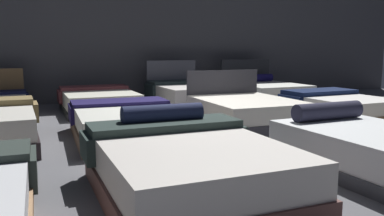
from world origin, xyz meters
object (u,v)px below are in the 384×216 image
(bed_2, at_px, (373,150))
(bed_6, at_px, (246,113))
(bed_7, at_px, (338,107))
(bed_5, at_px, (127,122))
(bed_9, at_px, (99,101))
(bed_1, at_px, (189,167))
(bed_11, at_px, (265,92))
(bed_10, at_px, (186,95))

(bed_2, xyz_separation_m, bed_6, (-0.02, 2.80, 0.01))
(bed_6, xyz_separation_m, bed_7, (2.08, 0.04, -0.01))
(bed_5, bearing_deg, bed_9, 91.47)
(bed_7, bearing_deg, bed_9, 144.33)
(bed_2, height_order, bed_5, bed_2)
(bed_1, bearing_deg, bed_7, 32.54)
(bed_2, distance_m, bed_7, 3.51)
(bed_2, relative_size, bed_11, 1.03)
(bed_6, bearing_deg, bed_5, -178.19)
(bed_9, xyz_separation_m, bed_10, (2.05, 0.03, 0.05))
(bed_10, bearing_deg, bed_9, 179.10)
(bed_1, height_order, bed_7, bed_1)
(bed_7, xyz_separation_m, bed_10, (-2.15, 2.73, 0.04))
(bed_5, bearing_deg, bed_10, 55.54)
(bed_2, bearing_deg, bed_6, 88.18)
(bed_6, distance_m, bed_9, 3.46)
(bed_11, bearing_deg, bed_10, 178.82)
(bed_10, xyz_separation_m, bed_11, (2.20, 0.01, -0.02))
(bed_5, xyz_separation_m, bed_6, (2.12, 0.05, 0.02))
(bed_6, xyz_separation_m, bed_10, (-0.06, 2.77, 0.03))
(bed_5, height_order, bed_11, bed_11)
(bed_5, distance_m, bed_10, 3.49)
(bed_2, height_order, bed_10, bed_10)
(bed_7, bearing_deg, bed_2, -128.92)
(bed_5, xyz_separation_m, bed_10, (2.06, 2.82, 0.05))
(bed_5, relative_size, bed_9, 1.07)
(bed_6, height_order, bed_11, bed_11)
(bed_2, bearing_deg, bed_9, 108.82)
(bed_6, bearing_deg, bed_9, 128.13)
(bed_2, xyz_separation_m, bed_7, (2.06, 2.84, -0.00))
(bed_7, relative_size, bed_11, 0.95)
(bed_6, bearing_deg, bed_7, 1.65)
(bed_1, xyz_separation_m, bed_6, (2.16, 2.72, -0.02))
(bed_11, bearing_deg, bed_7, -92.40)
(bed_1, distance_m, bed_5, 2.67)
(bed_5, bearing_deg, bed_11, 35.26)
(bed_1, distance_m, bed_2, 2.18)
(bed_5, distance_m, bed_7, 4.21)
(bed_7, xyz_separation_m, bed_9, (-4.20, 2.70, -0.01))
(bed_9, relative_size, bed_10, 0.99)
(bed_10, bearing_deg, bed_7, -53.56)
(bed_5, bearing_deg, bed_1, -89.13)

